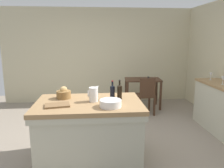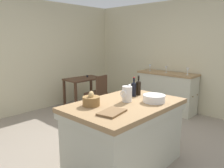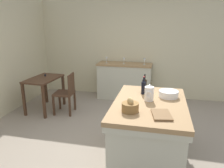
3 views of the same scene
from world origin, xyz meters
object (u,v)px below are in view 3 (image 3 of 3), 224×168
at_px(bread_basket, 130,107).
at_px(wine_glass_left, 124,60).
at_px(wine_bottle_amber, 144,87).
at_px(wine_glass_far_left, 144,60).
at_px(wine_glass_middle, 107,59).
at_px(writing_desk, 44,83).
at_px(wine_bottle_dark, 144,85).
at_px(cutting_board, 161,115).
at_px(side_cabinet, 124,81).
at_px(pitcher, 149,94).
at_px(wash_bowl, 169,94).
at_px(wooden_chair, 66,92).
at_px(island_table, 149,129).

xyz_separation_m(bread_basket, wine_glass_left, (2.87, 0.58, 0.08)).
xyz_separation_m(wine_bottle_amber, wine_glass_far_left, (2.15, 0.16, 0.04)).
bearing_deg(wine_glass_middle, bread_basket, -160.31).
xyz_separation_m(writing_desk, wine_glass_far_left, (1.16, -2.13, 0.41)).
xyz_separation_m(wine_bottle_amber, wine_glass_left, (2.14, 0.68, 0.04)).
xyz_separation_m(wine_bottle_dark, wine_bottle_amber, (-0.11, 0.00, -0.00)).
bearing_deg(cutting_board, wine_glass_left, 18.33).
bearing_deg(side_cabinet, pitcher, -162.68).
bearing_deg(cutting_board, wash_bowl, -7.65).
distance_m(wooden_chair, wash_bowl, 2.38).
bearing_deg(island_table, pitcher, 16.69).
bearing_deg(wine_glass_far_left, wash_bowl, -166.15).
distance_m(side_cabinet, wine_glass_far_left, 0.76).
relative_size(side_cabinet, wooden_chair, 1.56).
relative_size(writing_desk, bread_basket, 4.33).
xyz_separation_m(side_cabinet, wooden_chair, (-1.24, 1.07, 0.02)).
distance_m(wash_bowl, wine_bottle_dark, 0.42).
xyz_separation_m(island_table, bread_basket, (-0.38, 0.23, 0.48)).
bearing_deg(wine_bottle_dark, wine_glass_left, 18.59).
relative_size(cutting_board, wine_bottle_amber, 1.15).
bearing_deg(wooden_chair, wash_bowl, -115.12).
bearing_deg(wine_glass_middle, wine_bottle_amber, -152.22).
relative_size(pitcher, wash_bowl, 0.85).
distance_m(island_table, side_cabinet, 2.65).
xyz_separation_m(pitcher, cutting_board, (-0.49, -0.18, -0.09)).
height_order(wooden_chair, wine_glass_far_left, wine_glass_far_left).
bearing_deg(wine_glass_far_left, island_table, -173.45).
distance_m(island_table, bread_basket, 0.65).
relative_size(writing_desk, cutting_board, 2.90).
bearing_deg(cutting_board, island_table, 21.12).
height_order(bread_basket, wine_glass_far_left, wine_glass_far_left).
height_order(wine_glass_far_left, wine_glass_middle, wine_glass_far_left).
height_order(writing_desk, wash_bowl, wash_bowl).
distance_m(side_cabinet, wooden_chair, 1.64).
relative_size(writing_desk, wine_glass_far_left, 5.97).
distance_m(side_cabinet, wine_glass_middle, 0.74).
bearing_deg(pitcher, bread_basket, 155.43).
height_order(side_cabinet, bread_basket, bread_basket).
bearing_deg(writing_desk, pitcher, -117.96).
xyz_separation_m(wine_bottle_amber, wine_glass_middle, (2.15, 1.13, 0.04)).
height_order(wooden_chair, wine_glass_middle, wine_glass_middle).
distance_m(writing_desk, wash_bowl, 2.89).
relative_size(island_table, wine_glass_left, 9.85).
distance_m(pitcher, wine_glass_far_left, 2.45).
relative_size(pitcher, wine_glass_middle, 1.61).
relative_size(island_table, wash_bowl, 5.22).
distance_m(cutting_board, wine_glass_far_left, 2.96).
relative_size(bread_basket, cutting_board, 0.67).
height_order(writing_desk, wine_bottle_dark, wine_bottle_dark).
distance_m(cutting_board, wine_bottle_amber, 0.83).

